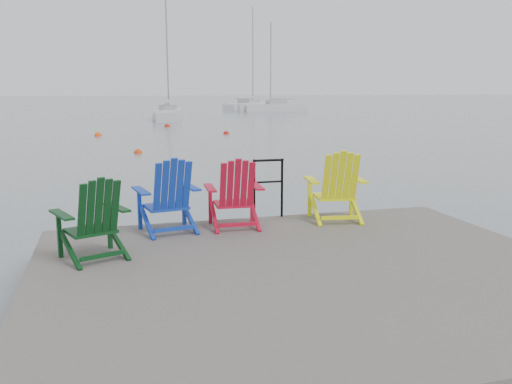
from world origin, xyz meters
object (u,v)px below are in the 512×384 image
object	(u,v)px
sailboat_near	(169,115)
buoy_a	(138,153)
chair_yellow	(337,186)
handrail	(268,182)
sailboat_far	(274,108)
buoy_d	(167,127)
chair_blue	(169,195)
sailboat_mid	(251,106)
chair_green	(94,218)
buoy_c	(226,134)
buoy_b	(98,136)
chair_red	(235,193)

from	to	relation	value
sailboat_near	buoy_a	xyz separation A→B (m)	(-3.83, -23.58, -0.36)
chair_yellow	handrail	bearing A→B (deg)	161.21
chair_yellow	sailboat_far	distance (m)	52.30
buoy_d	chair_yellow	bearing A→B (deg)	-91.28
chair_blue	chair_yellow	xyz separation A→B (m)	(2.47, -0.00, 0.01)
sailboat_mid	buoy_a	bearing A→B (deg)	-65.29
chair_green	buoy_c	xyz separation A→B (m)	(6.56, 22.97, -0.98)
buoy_a	buoy_b	bearing A→B (deg)	100.38
chair_blue	buoy_b	bearing A→B (deg)	82.99
handrail	buoy_b	size ratio (longest dim) A/B	2.32
handrail	buoy_a	distance (m)	13.56
buoy_c	sailboat_mid	bearing A→B (deg)	72.97
sailboat_far	handrail	bearing A→B (deg)	156.37
handrail	sailboat_far	bearing A→B (deg)	72.63
chair_red	buoy_d	world-z (taller)	chair_red
chair_red	sailboat_mid	distance (m)	59.01
sailboat_far	buoy_d	world-z (taller)	sailboat_far
chair_yellow	sailboat_mid	size ratio (longest dim) A/B	0.09
chair_blue	buoy_c	distance (m)	22.72
sailboat_near	sailboat_mid	bearing A→B (deg)	68.31
chair_blue	chair_red	distance (m)	0.93
buoy_b	sailboat_mid	bearing A→B (deg)	63.06
handrail	chair_yellow	xyz separation A→B (m)	(0.91, -0.49, -0.01)
buoy_c	sailboat_near	bearing A→B (deg)	95.14
sailboat_mid	buoy_c	xyz separation A→B (m)	(-10.72, -34.97, -0.35)
buoy_a	buoy_c	world-z (taller)	buoy_c
sailboat_far	buoy_a	bearing A→B (deg)	148.95
chair_yellow	buoy_a	bearing A→B (deg)	107.87
sailboat_near	chair_yellow	bearing A→B (deg)	-82.41
buoy_d	handrail	bearing A→B (deg)	-93.15
chair_blue	chair_yellow	world-z (taller)	chair_yellow
handrail	chair_blue	distance (m)	1.63
chair_blue	sailboat_mid	distance (m)	59.27
chair_green	buoy_b	bearing A→B (deg)	69.43
chair_yellow	buoy_a	xyz separation A→B (m)	(-2.10, 13.96, -1.03)
chair_green	buoy_d	bearing A→B (deg)	61.05
chair_yellow	buoy_a	world-z (taller)	chair_yellow
chair_green	sailboat_near	xyz separation A→B (m)	(5.16, 38.50, -0.63)
handrail	buoy_b	bearing A→B (deg)	97.13
chair_green	buoy_c	world-z (taller)	chair_green
chair_blue	sailboat_mid	size ratio (longest dim) A/B	0.08
sailboat_far	buoy_d	size ratio (longest dim) A/B	24.61
chair_red	chair_yellow	bearing A→B (deg)	3.25
chair_yellow	buoy_d	size ratio (longest dim) A/B	2.65
sailboat_far	buoy_c	bearing A→B (deg)	151.53
buoy_b	chair_red	bearing A→B (deg)	-84.61
handrail	chair_blue	size ratio (longest dim) A/B	0.88
sailboat_mid	buoy_b	world-z (taller)	sailboat_mid
sailboat_near	buoy_a	distance (m)	23.89
buoy_c	buoy_b	bearing A→B (deg)	175.71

